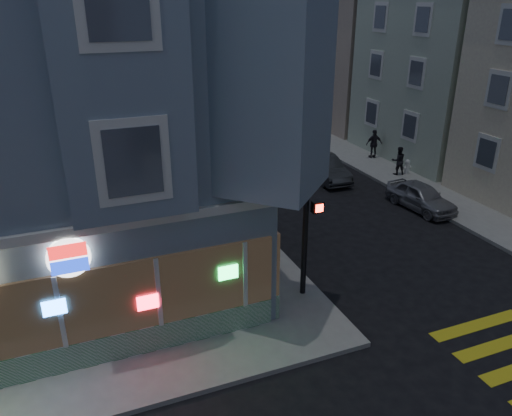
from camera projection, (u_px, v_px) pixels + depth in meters
sidewalk_ne at (434, 121)px, 38.69m from camera, size 24.00×42.00×0.15m
row_house_b at (480, 63)px, 29.43m from camera, size 12.00×8.60×10.50m
row_house_c at (387, 60)px, 37.40m from camera, size 12.00×8.60×9.00m
row_house_d at (328, 40)px, 44.79m from camera, size 12.00×8.60×10.50m
utility_pole at (304, 64)px, 33.91m from camera, size 2.20×0.30×9.00m
street_tree_near at (271, 66)px, 39.43m from camera, size 3.00×3.00×5.30m
street_tree_far at (237, 56)px, 46.26m from camera, size 3.00×3.00×5.30m
pedestrian_a at (398, 161)px, 26.69m from camera, size 0.86×0.75×1.53m
pedestrian_b at (374, 144)px, 29.44m from camera, size 1.03×0.54×1.69m
parked_car_a at (421, 196)px, 22.71m from camera, size 1.72×3.70×1.23m
parked_car_b at (324, 168)px, 26.41m from camera, size 1.49×3.97×1.30m
parked_car_c at (280, 123)px, 35.84m from camera, size 2.08×4.60×1.31m
parked_car_d at (233, 109)px, 39.66m from camera, size 2.62×5.36×1.47m
traffic_signal at (310, 185)px, 14.62m from camera, size 0.64×0.62×5.55m
fire_hydrant at (407, 166)px, 26.90m from camera, size 0.46×0.27×0.80m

